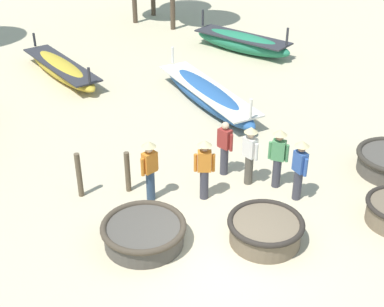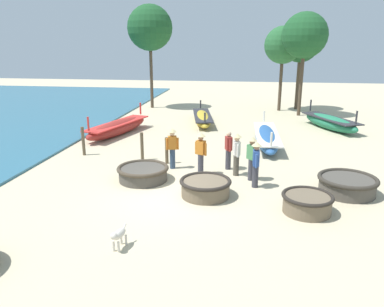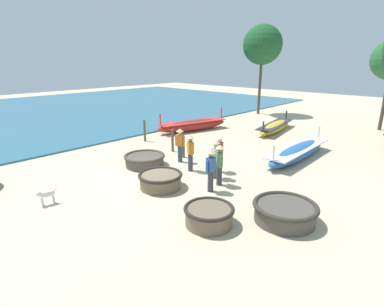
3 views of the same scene
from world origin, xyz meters
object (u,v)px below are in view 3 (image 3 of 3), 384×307
long_boat_ochre_hull (298,152)px  mooring_post_shoreline (184,147)px  fisherman_with_hat (220,154)px  fisherman_by_coracle (180,143)px  tree_tall_back (263,45)px  fisherman_standing_right (220,162)px  coracle_front_right (145,160)px  fisherman_crouching (216,157)px  mooring_post_mid_beach (173,141)px  mooring_post_inland (145,131)px  long_boat_white_hull (275,127)px  coracle_beside_post (160,180)px  fisherman_standing_left (211,168)px  long_boat_green_hull (193,125)px  fisherman_hauling (190,150)px  coracle_far_left (209,215)px  dog (46,195)px  coracle_front_left (285,212)px

long_boat_ochre_hull → mooring_post_shoreline: size_ratio=5.12×
fisherman_with_hat → fisherman_by_coracle: (-2.26, -0.23, 0.12)m
tree_tall_back → fisherman_standing_right: bearing=-63.5°
coracle_front_right → fisherman_crouching: fisherman_crouching is taller
fisherman_standing_right → tree_tall_back: size_ratio=0.21×
long_boat_ochre_hull → fisherman_standing_right: fisherman_standing_right is taller
mooring_post_shoreline → tree_tall_back: tree_tall_back is taller
fisherman_crouching → mooring_post_mid_beach: size_ratio=1.35×
fisherman_standing_right → mooring_post_mid_beach: (-4.72, 1.86, -0.34)m
fisherman_with_hat → fisherman_by_coracle: bearing=-174.1°
fisherman_by_coracle → mooring_post_inland: size_ratio=1.27×
fisherman_standing_right → fisherman_crouching: bearing=141.7°
long_boat_white_hull → fisherman_by_coracle: bearing=-90.7°
fisherman_standing_right → mooring_post_inland: fisherman_standing_right is taller
coracle_beside_post → mooring_post_mid_beach: 4.86m
long_boat_ochre_hull → fisherman_standing_left: size_ratio=3.49×
fisherman_with_hat → mooring_post_mid_beach: fisherman_with_hat is taller
long_boat_green_hull → tree_tall_back: bearing=92.4°
coracle_beside_post → long_boat_green_hull: 9.94m
coracle_beside_post → long_boat_white_hull: size_ratio=0.32×
mooring_post_mid_beach → fisherman_with_hat: bearing=-10.6°
fisherman_hauling → mooring_post_mid_beach: fisherman_hauling is taller
coracle_front_right → fisherman_with_hat: fisherman_with_hat is taller
mooring_post_shoreline → coracle_far_left: bearing=-38.4°
fisherman_by_coracle → mooring_post_mid_beach: fisherman_by_coracle is taller
fisherman_with_hat → fisherman_by_coracle: fisherman_by_coracle is taller
mooring_post_mid_beach → long_boat_green_hull: bearing=121.0°
dog → fisherman_hauling: bearing=77.2°
coracle_far_left → mooring_post_shoreline: size_ratio=1.36×
long_boat_green_hull → mooring_post_shoreline: (3.82, -4.73, 0.15)m
fisherman_standing_right → tree_tall_back: 18.13m
coracle_front_right → coracle_beside_post: (2.48, -1.15, 0.02)m
fisherman_hauling → mooring_post_inland: size_ratio=1.27×
coracle_front_left → dog: size_ratio=2.94×
fisherman_by_coracle → fisherman_crouching: bearing=-10.2°
coracle_beside_post → mooring_post_inland: size_ratio=1.32×
coracle_front_left → long_boat_ochre_hull: size_ratio=0.34×
fisherman_crouching → coracle_front_left: bearing=-18.7°
long_boat_white_hull → dog: long_boat_white_hull is taller
fisherman_standing_left → mooring_post_inland: bearing=159.4°
coracle_front_left → long_boat_green_hull: long_boat_green_hull is taller
fisherman_crouching → tree_tall_back: size_ratio=0.21×
coracle_front_right → fisherman_standing_left: fisherman_standing_left is taller
fisherman_with_hat → long_boat_ochre_hull: bearing=67.9°
coracle_beside_post → mooring_post_mid_beach: mooring_post_mid_beach is taller
long_boat_ochre_hull → mooring_post_shoreline: (-4.34, -3.84, 0.21)m
fisherman_with_hat → dog: size_ratio=2.32×
mooring_post_mid_beach → mooring_post_shoreline: mooring_post_mid_beach is taller
fisherman_crouching → dog: fisherman_crouching is taller
long_boat_ochre_hull → dog: (-4.06, -10.83, 0.01)m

